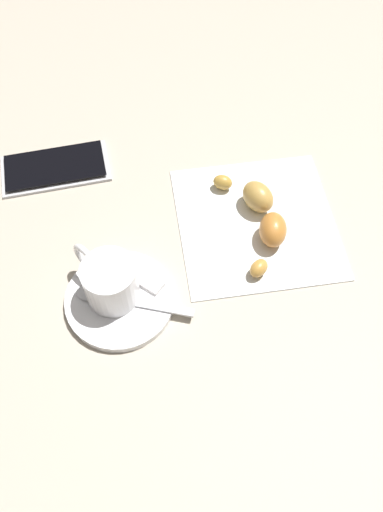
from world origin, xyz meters
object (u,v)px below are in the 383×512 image
(napkin, at_px, (256,222))
(croissant, at_px, (262,214))
(teaspoon, at_px, (115,298))
(saucer, at_px, (120,300))
(espresso_cup, at_px, (109,281))
(sugar_packet, at_px, (139,276))
(cell_phone, at_px, (55,167))

(napkin, bearing_deg, croissant, -36.53)
(teaspoon, distance_m, napkin, 0.20)
(teaspoon, bearing_deg, napkin, 15.26)
(saucer, bearing_deg, teaspoon, -167.54)
(napkin, xyz_separation_m, croissant, (0.00, -0.00, 0.02))
(saucer, height_order, espresso_cup, espresso_cup)
(sugar_packet, relative_size, croissant, 0.38)
(cell_phone, bearing_deg, croissant, -36.87)
(saucer, relative_size, cell_phone, 0.84)
(croissant, bearing_deg, napkin, 143.47)
(saucer, distance_m, teaspoon, 0.01)
(saucer, relative_size, croissant, 0.77)
(napkin, xyz_separation_m, cell_phone, (-0.22, 0.16, 0.00))
(cell_phone, bearing_deg, teaspoon, -82.77)
(saucer, distance_m, espresso_cup, 0.03)
(saucer, bearing_deg, croissant, 14.31)
(espresso_cup, height_order, teaspoon, espresso_cup)
(croissant, bearing_deg, cell_phone, 143.13)
(espresso_cup, bearing_deg, cell_phone, 97.30)
(teaspoon, relative_size, sugar_packet, 2.02)
(saucer, relative_size, espresso_cup, 1.44)
(croissant, bearing_deg, sugar_packet, -169.30)
(espresso_cup, bearing_deg, croissant, 11.61)
(saucer, height_order, sugar_packet, sugar_packet)
(espresso_cup, xyz_separation_m, teaspoon, (0.00, -0.01, -0.02))
(sugar_packet, relative_size, napkin, 0.32)
(espresso_cup, relative_size, croissant, 0.53)
(teaspoon, relative_size, napkin, 0.64)
(espresso_cup, xyz_separation_m, croissant, (0.19, 0.04, -0.02))
(croissant, relative_size, cell_phone, 1.09)
(teaspoon, distance_m, cell_phone, 0.22)
(cell_phone, bearing_deg, espresso_cup, -82.70)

